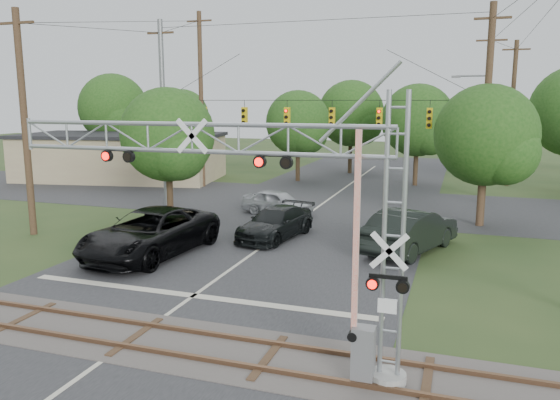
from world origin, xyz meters
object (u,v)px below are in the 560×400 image
(crossing_gantry, at_px, (265,200))
(pickup_black, at_px, (150,233))
(car_dark, at_px, (276,223))
(sedan_silver, at_px, (278,202))
(streetlight, at_px, (480,131))
(traffic_signal_span, at_px, (325,116))
(commercial_building, at_px, (121,156))

(crossing_gantry, relative_size, pickup_black, 1.47)
(car_dark, xyz_separation_m, sedan_silver, (-1.74, 5.37, -0.02))
(crossing_gantry, bearing_deg, sedan_silver, 107.99)
(sedan_silver, distance_m, streetlight, 14.24)
(pickup_black, bearing_deg, streetlight, 57.61)
(pickup_black, distance_m, sedan_silver, 10.22)
(pickup_black, bearing_deg, traffic_signal_span, 69.27)
(traffic_signal_span, distance_m, car_dark, 7.82)
(car_dark, bearing_deg, streetlight, 65.05)
(commercial_building, bearing_deg, car_dark, -48.25)
(traffic_signal_span, xyz_separation_m, sedan_silver, (-2.63, -0.59, -5.01))
(sedan_silver, relative_size, commercial_building, 0.24)
(crossing_gantry, xyz_separation_m, commercial_building, (-23.20, 27.51, -2.32))
(crossing_gantry, height_order, sedan_silver, crossing_gantry)
(crossing_gantry, relative_size, traffic_signal_span, 0.54)
(streetlight, bearing_deg, crossing_gantry, -101.86)
(commercial_building, xyz_separation_m, streetlight, (28.59, -1.83, 2.74))
(car_dark, bearing_deg, traffic_signal_span, 91.92)
(pickup_black, distance_m, car_dark, 6.17)
(pickup_black, xyz_separation_m, commercial_building, (-15.01, 19.67, 0.95))
(pickup_black, relative_size, streetlight, 0.85)
(traffic_signal_span, relative_size, pickup_black, 2.70)
(crossing_gantry, height_order, car_dark, crossing_gantry)
(commercial_building, height_order, streetlight, streetlight)
(crossing_gantry, relative_size, sedan_silver, 2.45)
(crossing_gantry, relative_size, car_dark, 2.03)
(pickup_black, distance_m, streetlight, 22.72)
(pickup_black, relative_size, car_dark, 1.38)
(traffic_signal_span, height_order, commercial_building, traffic_signal_span)
(car_dark, height_order, commercial_building, commercial_building)
(car_dark, relative_size, streetlight, 0.62)
(sedan_silver, bearing_deg, streetlight, -43.94)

